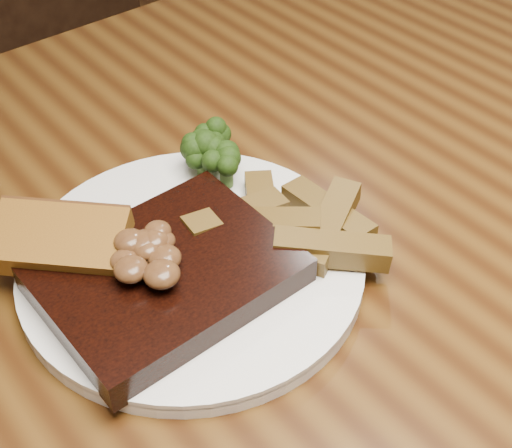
{
  "coord_description": "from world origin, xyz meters",
  "views": [
    {
      "loc": [
        -0.26,
        -0.33,
        1.18
      ],
      "look_at": [
        0.01,
        0.0,
        0.78
      ],
      "focal_mm": 50.0,
      "sensor_mm": 36.0,
      "label": 1
    }
  ],
  "objects_px": {
    "plate": "(192,265)",
    "steak": "(167,276)",
    "dining_table": "(253,323)",
    "garlic_bread": "(64,258)",
    "potato_wedges": "(278,223)",
    "chair_far": "(23,135)"
  },
  "relations": [
    {
      "from": "steak",
      "to": "potato_wedges",
      "type": "relative_size",
      "value": 1.54
    },
    {
      "from": "chair_far",
      "to": "plate",
      "type": "height_order",
      "value": "chair_far"
    },
    {
      "from": "plate",
      "to": "dining_table",
      "type": "bearing_deg",
      "value": -17.18
    },
    {
      "from": "steak",
      "to": "garlic_bread",
      "type": "height_order",
      "value": "steak"
    },
    {
      "from": "chair_far",
      "to": "potato_wedges",
      "type": "height_order",
      "value": "chair_far"
    },
    {
      "from": "garlic_bread",
      "to": "chair_far",
      "type": "bearing_deg",
      "value": 118.84
    },
    {
      "from": "plate",
      "to": "steak",
      "type": "height_order",
      "value": "steak"
    },
    {
      "from": "dining_table",
      "to": "garlic_bread",
      "type": "bearing_deg",
      "value": 152.16
    },
    {
      "from": "chair_far",
      "to": "potato_wedges",
      "type": "distance_m",
      "value": 0.79
    },
    {
      "from": "dining_table",
      "to": "steak",
      "type": "height_order",
      "value": "steak"
    },
    {
      "from": "garlic_bread",
      "to": "potato_wedges",
      "type": "bearing_deg",
      "value": 20.13
    },
    {
      "from": "dining_table",
      "to": "garlic_bread",
      "type": "xyz_separation_m",
      "value": [
        -0.13,
        0.07,
        0.12
      ]
    },
    {
      "from": "chair_far",
      "to": "dining_table",
      "type": "bearing_deg",
      "value": 73.83
    },
    {
      "from": "steak",
      "to": "chair_far",
      "type": "bearing_deg",
      "value": 78.12
    },
    {
      "from": "dining_table",
      "to": "potato_wedges",
      "type": "relative_size",
      "value": 13.37
    },
    {
      "from": "plate",
      "to": "potato_wedges",
      "type": "distance_m",
      "value": 0.08
    },
    {
      "from": "plate",
      "to": "potato_wedges",
      "type": "height_order",
      "value": "potato_wedges"
    },
    {
      "from": "dining_table",
      "to": "chair_far",
      "type": "height_order",
      "value": "chair_far"
    },
    {
      "from": "dining_table",
      "to": "potato_wedges",
      "type": "xyz_separation_m",
      "value": [
        0.02,
        -0.0,
        0.12
      ]
    },
    {
      "from": "potato_wedges",
      "to": "chair_far",
      "type": "bearing_deg",
      "value": 87.32
    },
    {
      "from": "plate",
      "to": "steak",
      "type": "bearing_deg",
      "value": -157.41
    },
    {
      "from": "dining_table",
      "to": "plate",
      "type": "xyz_separation_m",
      "value": [
        -0.05,
        0.02,
        0.1
      ]
    }
  ]
}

